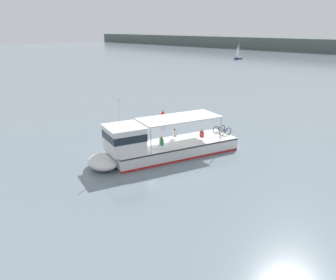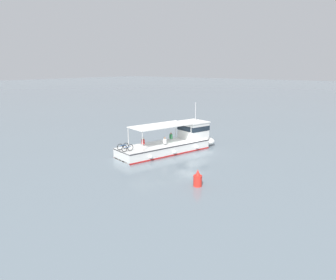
# 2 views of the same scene
# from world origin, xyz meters

# --- Properties ---
(ground_plane) EXTENTS (400.00, 400.00, 0.00)m
(ground_plane) POSITION_xyz_m (0.00, 0.00, 0.00)
(ground_plane) COLOR slate
(ferry_main) EXTENTS (6.20, 13.07, 5.32)m
(ferry_main) POSITION_xyz_m (1.45, 0.81, 1.02)
(ferry_main) COLOR white
(ferry_main) RESTS_ON ground
(sailboat_horizon_west) EXTENTS (1.58, 4.85, 5.40)m
(sailboat_horizon_west) POSITION_xyz_m (-47.87, 80.07, 0.54)
(sailboat_horizon_west) COLOR navy
(sailboat_horizon_west) RESTS_ON ground
(channel_buoy) EXTENTS (0.70, 0.70, 1.40)m
(channel_buoy) POSITION_xyz_m (-6.48, 8.63, 0.57)
(channel_buoy) COLOR red
(channel_buoy) RESTS_ON ground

